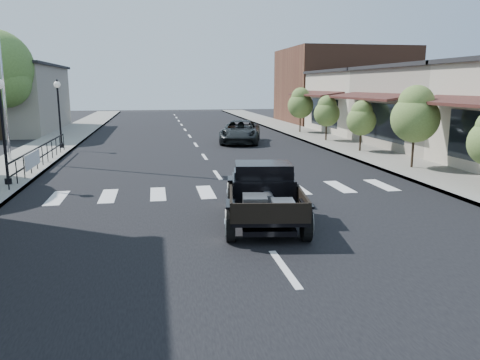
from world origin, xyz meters
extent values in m
plane|color=black|center=(0.00, 0.00, 0.00)|extent=(120.00, 120.00, 0.00)
cube|color=black|center=(0.00, 15.00, 0.01)|extent=(14.00, 80.00, 0.02)
cube|color=gray|center=(-8.50, 15.00, 0.07)|extent=(3.00, 80.00, 0.15)
cube|color=gray|center=(8.50, 15.00, 0.07)|extent=(3.00, 80.00, 0.15)
cube|color=gray|center=(15.00, 13.00, 2.25)|extent=(10.00, 9.00, 4.50)
cube|color=beige|center=(15.00, 22.00, 2.25)|extent=(10.00, 9.00, 4.50)
cube|color=brown|center=(15.50, 32.00, 3.50)|extent=(11.00, 10.00, 7.00)
imported|color=black|center=(2.86, 17.50, 0.70)|extent=(3.48, 5.45, 1.40)
camera|label=1|loc=(-2.42, -11.40, 3.57)|focal=35.00mm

